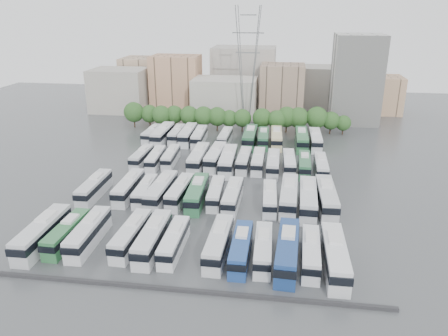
# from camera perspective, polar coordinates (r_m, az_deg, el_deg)

# --- Properties ---
(ground) EXTENTS (220.00, 220.00, 0.00)m
(ground) POSITION_cam_1_polar(r_m,az_deg,el_deg) (86.12, -1.55, -2.72)
(ground) COLOR #424447
(ground) RESTS_ON ground
(parapet) EXTENTS (56.00, 0.50, 0.50)m
(parapet) POSITION_cam_1_polar(r_m,az_deg,el_deg) (57.85, -7.24, -15.39)
(parapet) COLOR #2D2D30
(parapet) RESTS_ON ground
(tree_line) EXTENTS (64.96, 7.16, 7.67)m
(tree_line) POSITION_cam_1_polar(r_m,az_deg,el_deg) (124.50, 1.45, 6.72)
(tree_line) COLOR black
(tree_line) RESTS_ON ground
(city_buildings) EXTENTS (102.00, 35.00, 20.00)m
(city_buildings) POSITION_cam_1_polar(r_m,az_deg,el_deg) (153.49, 0.21, 10.79)
(city_buildings) COLOR #9E998E
(city_buildings) RESTS_ON ground
(apartment_tower) EXTENTS (14.00, 14.00, 26.00)m
(apartment_tower) POSITION_cam_1_polar(r_m,az_deg,el_deg) (139.03, 16.87, 11.03)
(apartment_tower) COLOR silver
(apartment_tower) RESTS_ON ground
(electricity_pylon) EXTENTS (9.00, 6.91, 33.83)m
(electricity_pylon) POSITION_cam_1_polar(r_m,az_deg,el_deg) (129.34, 3.10, 13.74)
(electricity_pylon) COLOR slate
(electricity_pylon) RESTS_ON ground
(bus_r0_s0) EXTENTS (3.12, 13.54, 4.24)m
(bus_r0_s0) POSITION_cam_1_polar(r_m,az_deg,el_deg) (71.32, -22.64, -7.80)
(bus_r0_s0) COLOR silver
(bus_r0_s0) RESTS_ON ground
(bus_r0_s1) EXTENTS (2.66, 11.51, 3.60)m
(bus_r0_s1) POSITION_cam_1_polar(r_m,az_deg,el_deg) (70.62, -19.82, -7.97)
(bus_r0_s1) COLOR #307140
(bus_r0_s1) RESTS_ON ground
(bus_r0_s2) EXTENTS (3.06, 12.53, 3.91)m
(bus_r0_s2) POSITION_cam_1_polar(r_m,az_deg,el_deg) (69.31, -17.28, -8.07)
(bus_r0_s2) COLOR silver
(bus_r0_s2) RESTS_ON ground
(bus_r0_s4) EXTENTS (2.94, 12.04, 3.76)m
(bus_r0_s4) POSITION_cam_1_polar(r_m,az_deg,el_deg) (67.32, -12.03, -8.52)
(bus_r0_s4) COLOR silver
(bus_r0_s4) RESTS_ON ground
(bus_r0_s5) EXTENTS (2.84, 12.72, 3.99)m
(bus_r0_s5) POSITION_cam_1_polar(r_m,az_deg,el_deg) (65.71, -9.30, -8.97)
(bus_r0_s5) COLOR silver
(bus_r0_s5) RESTS_ON ground
(bus_r0_s6) EXTENTS (2.50, 11.24, 3.52)m
(bus_r0_s6) POSITION_cam_1_polar(r_m,az_deg,el_deg) (64.87, -6.55, -9.47)
(bus_r0_s6) COLOR silver
(bus_r0_s6) RESTS_ON ground
(bus_r0_s8) EXTENTS (2.95, 12.44, 3.89)m
(bus_r0_s8) POSITION_cam_1_polar(r_m,az_deg,el_deg) (63.75, -0.70, -9.72)
(bus_r0_s8) COLOR silver
(bus_r0_s8) RESTS_ON ground
(bus_r0_s9) EXTENTS (2.58, 11.71, 3.67)m
(bus_r0_s9) POSITION_cam_1_polar(r_m,az_deg,el_deg) (62.74, 2.23, -10.39)
(bus_r0_s9) COLOR navy
(bus_r0_s9) RESTS_ON ground
(bus_r0_s10) EXTENTS (2.77, 11.36, 3.54)m
(bus_r0_s10) POSITION_cam_1_polar(r_m,az_deg,el_deg) (62.94, 5.14, -10.42)
(bus_r0_s10) COLOR silver
(bus_r0_s10) RESTS_ON ground
(bus_r0_s11) EXTENTS (3.52, 13.58, 4.22)m
(bus_r0_s11) POSITION_cam_1_polar(r_m,az_deg,el_deg) (62.25, 8.28, -10.59)
(bus_r0_s11) COLOR navy
(bus_r0_s11) RESTS_ON ground
(bus_r0_s12) EXTENTS (2.80, 11.49, 3.59)m
(bus_r0_s12) POSITION_cam_1_polar(r_m,az_deg,el_deg) (62.93, 11.26, -10.76)
(bus_r0_s12) COLOR silver
(bus_r0_s12) RESTS_ON ground
(bus_r0_s13) EXTENTS (3.08, 13.45, 4.21)m
(bus_r0_s13) POSITION_cam_1_polar(r_m,az_deg,el_deg) (62.28, 14.30, -11.06)
(bus_r0_s13) COLOR silver
(bus_r0_s13) RESTS_ON ground
(bus_r1_s0) EXTENTS (2.84, 12.20, 3.81)m
(bus_r1_s0) POSITION_cam_1_polar(r_m,az_deg,el_deg) (85.51, -16.60, -2.43)
(bus_r1_s0) COLOR silver
(bus_r1_s0) RESTS_ON ground
(bus_r1_s2) EXTENTS (2.81, 12.25, 3.83)m
(bus_r1_s2) POSITION_cam_1_polar(r_m,az_deg,el_deg) (84.01, -12.34, -2.44)
(bus_r1_s2) COLOR silver
(bus_r1_s2) RESTS_ON ground
(bus_r1_s3) EXTENTS (2.78, 10.90, 3.39)m
(bus_r1_s3) POSITION_cam_1_polar(r_m,az_deg,el_deg) (82.37, -10.27, -2.92)
(bus_r1_s3) COLOR silver
(bus_r1_s3) RESTS_ON ground
(bus_r1_s4) EXTENTS (3.23, 13.10, 4.09)m
(bus_r1_s4) POSITION_cam_1_polar(r_m,az_deg,el_deg) (81.11, -8.19, -2.92)
(bus_r1_s4) COLOR silver
(bus_r1_s4) RESTS_ON ground
(bus_r1_s5) EXTENTS (3.12, 11.92, 3.71)m
(bus_r1_s5) POSITION_cam_1_polar(r_m,az_deg,el_deg) (80.73, -5.78, -3.06)
(bus_r1_s5) COLOR silver
(bus_r1_s5) RESTS_ON ground
(bus_r1_s6) EXTENTS (3.24, 12.77, 3.98)m
(bus_r1_s6) POSITION_cam_1_polar(r_m,az_deg,el_deg) (79.52, -3.54, -3.27)
(bus_r1_s6) COLOR #2F6F45
(bus_r1_s6) RESTS_ON ground
(bus_r1_s7) EXTENTS (2.86, 11.05, 3.44)m
(bus_r1_s7) POSITION_cam_1_polar(r_m,az_deg,el_deg) (80.09, -1.07, -3.26)
(bus_r1_s7) COLOR silver
(bus_r1_s7) RESTS_ON ground
(bus_r1_s8) EXTENTS (2.76, 11.87, 3.71)m
(bus_r1_s8) POSITION_cam_1_polar(r_m,az_deg,el_deg) (78.49, 1.14, -3.67)
(bus_r1_s8) COLOR silver
(bus_r1_s8) RESTS_ON ground
(bus_r1_s10) EXTENTS (2.93, 11.26, 3.50)m
(bus_r1_s10) POSITION_cam_1_polar(r_m,az_deg,el_deg) (78.29, 5.99, -3.93)
(bus_r1_s10) COLOR silver
(bus_r1_s10) RESTS_ON ground
(bus_r1_s11) EXTENTS (3.36, 13.57, 4.23)m
(bus_r1_s11) POSITION_cam_1_polar(r_m,az_deg,el_deg) (78.81, 8.48, -3.60)
(bus_r1_s11) COLOR silver
(bus_r1_s11) RESTS_ON ground
(bus_r1_s12) EXTENTS (3.27, 13.70, 4.28)m
(bus_r1_s12) POSITION_cam_1_polar(r_m,az_deg,el_deg) (78.10, 10.91, -3.97)
(bus_r1_s12) COLOR silver
(bus_r1_s12) RESTS_ON ground
(bus_r1_s13) EXTENTS (3.43, 13.76, 4.29)m
(bus_r1_s13) POSITION_cam_1_polar(r_m,az_deg,el_deg) (79.39, 13.24, -3.73)
(bus_r1_s13) COLOR silver
(bus_r1_s13) RESTS_ON ground
(bus_r2_s1) EXTENTS (2.62, 11.14, 3.48)m
(bus_r2_s1) POSITION_cam_1_polar(r_m,az_deg,el_deg) (100.69, -10.68, 1.49)
(bus_r2_s1) COLOR silver
(bus_r2_s1) RESTS_ON ground
(bus_r2_s2) EXTENTS (2.95, 11.11, 3.45)m
(bus_r2_s2) POSITION_cam_1_polar(r_m,az_deg,el_deg) (99.04, -8.92, 1.26)
(bus_r2_s2) COLOR white
(bus_r2_s2) RESTS_ON ground
(bus_r2_s3) EXTENTS (2.84, 10.99, 3.42)m
(bus_r2_s3) POSITION_cam_1_polar(r_m,az_deg,el_deg) (99.72, -6.96, 1.49)
(bus_r2_s3) COLOR silver
(bus_r2_s3) RESTS_ON ground
(bus_r2_s5) EXTENTS (2.99, 13.40, 4.20)m
(bus_r2_s5) POSITION_cam_1_polar(r_m,az_deg,el_deg) (97.16, -3.34, 1.33)
(bus_r2_s5) COLOR silver
(bus_r2_s5) RESTS_ON ground
(bus_r2_s6) EXTENTS (3.38, 13.29, 4.14)m
(bus_r2_s6) POSITION_cam_1_polar(r_m,az_deg,el_deg) (97.90, -1.13, 1.50)
(bus_r2_s6) COLOR silver
(bus_r2_s6) RESTS_ON ground
(bus_r2_s7) EXTENTS (3.30, 13.67, 4.27)m
(bus_r2_s7) POSITION_cam_1_polar(r_m,az_deg,el_deg) (95.38, 0.54, 1.01)
(bus_r2_s7) COLOR white
(bus_r2_s7) RESTS_ON ground
(bus_r2_s8) EXTENTS (2.64, 11.56, 3.62)m
(bus_r2_s8) POSITION_cam_1_polar(r_m,az_deg,el_deg) (96.63, 2.62, 1.06)
(bus_r2_s8) COLOR silver
(bus_r2_s8) RESTS_ON ground
(bus_r2_s9) EXTENTS (2.56, 11.58, 3.63)m
(bus_r2_s9) POSITION_cam_1_polar(r_m,az_deg,el_deg) (96.28, 4.49, 0.94)
(bus_r2_s9) COLOR silver
(bus_r2_s9) RESTS_ON ground
(bus_r2_s10) EXTENTS (2.72, 12.08, 3.78)m
(bus_r2_s10) POSITION_cam_1_polar(r_m,az_deg,el_deg) (94.81, 6.44, 0.61)
(bus_r2_s10) COLOR silver
(bus_r2_s10) RESTS_ON ground
(bus_r2_s11) EXTENTS (3.00, 11.59, 3.61)m
(bus_r2_s11) POSITION_cam_1_polar(r_m,az_deg,el_deg) (96.10, 8.49, 0.73)
(bus_r2_s11) COLOR white
(bus_r2_s11) RESTS_ON ground
(bus_r2_s12) EXTENTS (2.68, 11.53, 3.61)m
(bus_r2_s12) POSITION_cam_1_polar(r_m,az_deg,el_deg) (95.49, 10.47, 0.47)
(bus_r2_s12) COLOR #2B663F
(bus_r2_s12) RESTS_ON ground
(bus_r2_s13) EXTENTS (2.61, 11.58, 3.63)m
(bus_r2_s13) POSITION_cam_1_polar(r_m,az_deg,el_deg) (95.03, 12.55, 0.22)
(bus_r2_s13) COLOR silver
(bus_r2_s13) RESTS_ON ground
(bus_r3_s0) EXTENTS (2.89, 11.02, 3.43)m
(bus_r3_s0) POSITION_cam_1_polar(r_m,az_deg,el_deg) (118.47, -9.39, 4.46)
(bus_r3_s0) COLOR silver
(bus_r3_s0) RESTS_ON ground
(bus_r3_s1) EXTENTS (3.15, 13.60, 4.26)m
(bus_r3_s1) POSITION_cam_1_polar(r_m,az_deg,el_deg) (116.14, -8.01, 4.42)
(bus_r3_s1) COLOR silver
(bus_r3_s1) RESTS_ON ground
(bus_r3_s2) EXTENTS (2.64, 11.44, 3.58)m
(bus_r3_s2) POSITION_cam_1_polar(r_m,az_deg,el_deg) (116.80, -6.19, 4.43)
(bus_r3_s2) COLOR silver
(bus_r3_s2) RESTS_ON ground
(bus_r3_s3) EXTENTS (3.07, 13.01, 4.07)m
(bus_r3_s3) POSITION_cam_1_polar(r_m,az_deg,el_deg) (115.40, -4.75, 4.40)
(bus_r3_s3) COLOR silver
(bus_r3_s3) RESTS_ON ground
(bus_r3_s4) EXTENTS (3.11, 12.37, 3.85)m
(bus_r3_s4) POSITION_cam_1_polar(r_m,az_deg,el_deg) (113.82, -3.24, 4.15)
(bus_r3_s4) COLOR silver
(bus_r3_s4) RESTS_ON ground
(bus_r3_s6) EXTENTS (2.72, 11.48, 3.59)m
(bus_r3_s6) POSITION_cam_1_polar(r_m,az_deg,el_deg) (113.32, 0.15, 4.04)
(bus_r3_s6) COLOR silver
(bus_r3_s6) RESTS_ON ground
(bus_r3_s8) EXTENTS (3.01, 13.71, 4.30)m
(bus_r3_s8) POSITION_cam_1_polar(r_m,az_deg,el_deg) (112.45, 3.42, 4.06)
(bus_r3_s8) COLOR #2B653D
(bus_r3_s8) RESTS_ON ground
(bus_r3_s9) EXTENTS (3.05, 12.14, 3.78)m
(bus_r3_s9) POSITION_cam_1_polar(r_m,az_deg,el_deg) (112.83, 5.16, 3.93)
(bus_r3_s9) COLOR #2C6841
(bus_r3_s9) RESTS_ON ground
(bus_r3_s10) EXTENTS (3.29, 12.85, 4.00)m
(bus_r3_s10) POSITION_cam_1_polar(r_m,az_deg,el_deg) (113.04, 6.87, 3.96)
(bus_r3_s10) COLOR beige
(bus_r3_s10) RESTS_ON ground
(bus_r3_s12) EXTENTS (3.19, 13.59, 4.25)m
(bus_r3_s12) POSITION_cam_1_polar(r_m,az_deg,el_deg) (112.35, 10.10, 3.74)
(bus_r3_s12) COLOR #307042
(bus_r3_s12) RESTS_ON ground
(bus_r3_s13) EXTENTS (2.94, 12.70, 3.97)m
(bus_r3_s13) POSITION_cam_1_polar(r_m,az_deg,el_deg) (113.17, 11.86, 3.67)
(bus_r3_s13) COLOR white
(bus_r3_s13) RESTS_ON ground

